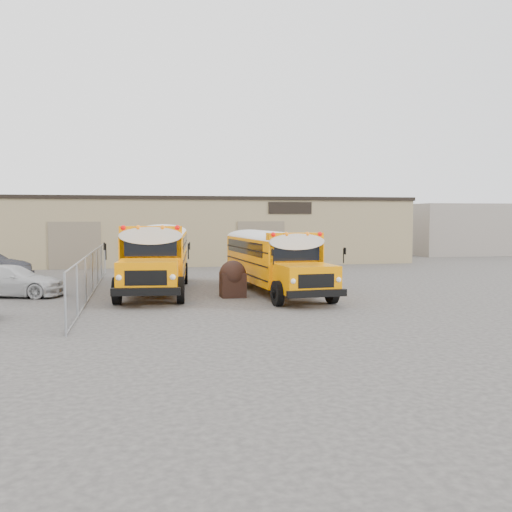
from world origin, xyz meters
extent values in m
plane|color=#383533|center=(0.00, 0.00, 0.00)|extent=(120.00, 120.00, 0.00)
cube|color=#8F7C58|center=(0.00, 20.00, 2.25)|extent=(30.00, 10.00, 4.50)
cube|color=black|center=(0.00, 20.00, 4.55)|extent=(30.20, 10.20, 0.25)
cube|color=black|center=(6.00, 14.98, 3.90)|extent=(3.00, 0.08, 0.80)
cube|color=brown|center=(-8.00, 14.98, 1.50)|extent=(3.20, 0.08, 3.00)
cube|color=brown|center=(4.00, 14.98, 1.50)|extent=(3.20, 0.08, 3.00)
cylinder|color=gray|center=(-6.00, -6.00, 0.90)|extent=(0.07, 0.07, 1.80)
cylinder|color=gray|center=(-6.00, -3.00, 0.90)|extent=(0.07, 0.07, 1.80)
cylinder|color=gray|center=(-6.00, 0.00, 0.90)|extent=(0.07, 0.07, 1.80)
cylinder|color=gray|center=(-6.00, 3.00, 0.90)|extent=(0.07, 0.07, 1.80)
cylinder|color=gray|center=(-6.00, 6.00, 0.90)|extent=(0.07, 0.07, 1.80)
cylinder|color=gray|center=(-6.00, 9.00, 0.90)|extent=(0.07, 0.07, 1.80)
cylinder|color=gray|center=(-6.00, 12.00, 0.90)|extent=(0.07, 0.07, 1.80)
cylinder|color=gray|center=(-6.00, 3.00, 1.78)|extent=(0.05, 18.00, 0.05)
cylinder|color=gray|center=(-6.00, 3.00, 0.05)|extent=(0.05, 18.00, 0.05)
cube|color=gray|center=(-6.00, 3.00, 0.90)|extent=(0.02, 18.00, 1.70)
cube|color=gray|center=(24.00, 24.00, 2.20)|extent=(10.00, 8.00, 4.40)
cube|color=#FF8C00|center=(-2.56, 10.35, 1.56)|extent=(3.27, 7.86, 2.06)
cube|color=#FF8C00|center=(-3.05, 5.44, 1.10)|extent=(2.42, 2.42, 1.16)
cube|color=black|center=(-2.94, 6.56, 2.13)|extent=(2.06, 0.27, 0.76)
cube|color=silver|center=(-2.56, 10.35, 2.74)|extent=(3.27, 7.94, 0.40)
cube|color=#FF8C00|center=(-2.92, 6.79, 2.77)|extent=(2.50, 0.75, 0.36)
sphere|color=#E50705|center=(-3.99, 6.66, 2.89)|extent=(0.20, 0.20, 0.20)
sphere|color=#E50705|center=(-1.89, 6.45, 2.89)|extent=(0.20, 0.20, 0.20)
sphere|color=orange|center=(-3.41, 6.61, 2.89)|extent=(0.20, 0.20, 0.20)
sphere|color=orange|center=(-2.47, 6.51, 2.89)|extent=(0.20, 0.20, 0.20)
cube|color=black|center=(-3.17, 4.26, 0.64)|extent=(2.48, 0.47, 0.28)
cube|color=black|center=(-2.18, 14.21, 0.64)|extent=(2.47, 0.45, 0.28)
cube|color=black|center=(-2.56, 10.35, 1.48)|extent=(3.29, 7.72, 0.06)
cube|color=black|center=(-2.53, 10.65, 2.13)|extent=(3.18, 6.66, 0.62)
cylinder|color=black|center=(-4.23, 5.67, 0.52)|extent=(0.38, 1.07, 1.05)
cylinder|color=black|center=(-1.85, 5.43, 0.52)|extent=(0.38, 1.07, 1.05)
cylinder|color=black|center=(-3.60, 11.99, 0.52)|extent=(0.38, 1.07, 1.05)
cylinder|color=black|center=(-1.22, 11.75, 0.52)|extent=(0.38, 1.07, 1.05)
cube|color=orange|center=(1.32, 8.02, 1.42)|extent=(2.85, 7.15, 1.89)
cube|color=orange|center=(1.68, 3.53, 1.01)|extent=(2.18, 2.18, 1.06)
cube|color=black|center=(1.60, 4.55, 1.95)|extent=(1.88, 0.21, 0.69)
cube|color=silver|center=(1.32, 8.02, 2.50)|extent=(2.86, 7.23, 0.37)
cube|color=orange|center=(1.58, 4.76, 2.53)|extent=(2.28, 0.64, 0.33)
sphere|color=#E50705|center=(0.64, 4.47, 2.64)|extent=(0.18, 0.18, 0.18)
sphere|color=#E50705|center=(2.56, 4.63, 2.64)|extent=(0.18, 0.18, 0.18)
sphere|color=orange|center=(1.17, 4.52, 2.64)|extent=(0.18, 0.18, 0.18)
sphere|color=orange|center=(2.03, 4.59, 2.64)|extent=(0.18, 0.18, 0.18)
cube|color=black|center=(1.77, 2.44, 0.59)|extent=(2.26, 0.38, 0.26)
cube|color=black|center=(1.04, 11.56, 0.59)|extent=(2.26, 0.36, 0.26)
cube|color=black|center=(1.32, 8.02, 1.35)|extent=(2.88, 7.02, 0.06)
cube|color=black|center=(1.30, 8.29, 1.95)|extent=(2.79, 6.05, 0.57)
cylinder|color=black|center=(0.58, 3.54, 0.48)|extent=(0.33, 0.97, 0.96)
cylinder|color=black|center=(2.77, 3.71, 0.48)|extent=(0.33, 0.97, 0.96)
cylinder|color=black|center=(0.12, 9.32, 0.48)|extent=(0.33, 0.97, 0.96)
cylinder|color=black|center=(2.30, 9.50, 0.48)|extent=(0.33, 0.97, 0.96)
cube|color=black|center=(-0.21, 0.80, 0.50)|extent=(1.02, 0.92, 1.01)
sphere|color=black|center=(-0.21, 0.80, 0.96)|extent=(1.11, 1.11, 1.11)
imported|color=silver|center=(-9.27, 2.77, 0.66)|extent=(4.84, 2.91, 1.31)
camera|label=1|loc=(-3.92, -22.38, 3.34)|focal=40.00mm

